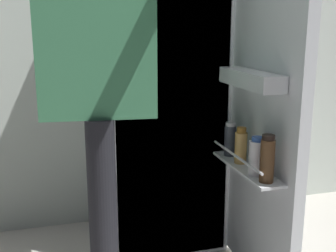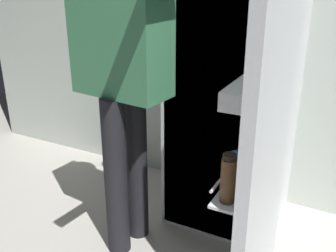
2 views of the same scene
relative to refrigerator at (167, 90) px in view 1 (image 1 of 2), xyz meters
name	(u,v)px [view 1 (image 1 of 2)]	position (x,y,z in m)	size (l,w,h in m)	color
kitchen_wall	(145,16)	(-0.03, 0.39, 0.40)	(4.40, 0.10, 2.57)	beige
refrigerator	(167,90)	(0.00, 0.00, 0.00)	(0.68, 1.19, 1.77)	silver
person	(100,70)	(-0.41, -0.46, 0.17)	(0.57, 0.82, 1.73)	black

